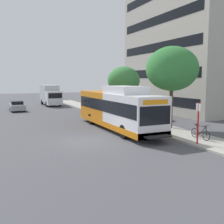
{
  "coord_description": "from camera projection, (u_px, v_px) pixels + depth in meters",
  "views": [
    {
      "loc": [
        -5.78,
        -16.85,
        4.14
      ],
      "look_at": [
        2.87,
        2.15,
        1.6
      ],
      "focal_mm": 42.59,
      "sensor_mm": 36.0,
      "label": 1
    }
  ],
  "objects": [
    {
      "name": "parked_car_far_lane",
      "position": [
        17.0,
        106.0,
        35.62
      ],
      "size": [
        1.8,
        4.5,
        1.33
      ],
      "color": "#93999E",
      "rests_on": "ground"
    },
    {
      "name": "lattice_comm_tower",
      "position": [
        129.0,
        58.0,
        52.04
      ],
      "size": [
        1.1,
        1.1,
        25.75
      ],
      "color": "#B7B7BC",
      "rests_on": "ground"
    },
    {
      "name": "box_truck_background",
      "position": [
        50.0,
        95.0,
        43.23
      ],
      "size": [
        2.32,
        7.01,
        3.25
      ],
      "color": "silver",
      "rests_on": "ground"
    },
    {
      "name": "bus_stop_sign_pole",
      "position": [
        198.0,
        120.0,
        16.57
      ],
      "size": [
        0.1,
        0.36,
        2.6
      ],
      "color": "red",
      "rests_on": "sidewalk_curb"
    },
    {
      "name": "street_tree_mid_block",
      "position": [
        124.0,
        80.0,
        29.73
      ],
      "size": [
        3.62,
        3.62,
        5.49
      ],
      "color": "#4C3823",
      "rests_on": "sidewalk_curb"
    },
    {
      "name": "bicycle_parked",
      "position": [
        200.0,
        133.0,
        17.99
      ],
      "size": [
        0.52,
        1.76,
        1.02
      ],
      "color": "black",
      "rests_on": "sidewalk_curb"
    },
    {
      "name": "ground_plane",
      "position": [
        59.0,
        123.0,
        25.33
      ],
      "size": [
        120.0,
        120.0,
        0.0
      ],
      "primitive_type": "plane",
      "color": "#4C4C51"
    },
    {
      "name": "sidewalk_curb",
      "position": [
        134.0,
        121.0,
        26.39
      ],
      "size": [
        3.0,
        56.0,
        0.14
      ],
      "primitive_type": "cube",
      "color": "#A8A399",
      "rests_on": "ground"
    },
    {
      "name": "transit_bus",
      "position": [
        117.0,
        109.0,
        22.21
      ],
      "size": [
        2.58,
        12.25,
        3.65
      ],
      "color": "white",
      "rests_on": "ground"
    },
    {
      "name": "street_tree_near_stop",
      "position": [
        172.0,
        69.0,
        21.75
      ],
      "size": [
        4.29,
        4.29,
        6.72
      ],
      "color": "#4C3823",
      "rests_on": "sidewalk_curb"
    }
  ]
}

